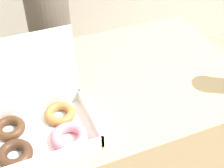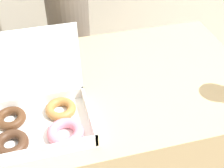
# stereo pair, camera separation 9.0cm
# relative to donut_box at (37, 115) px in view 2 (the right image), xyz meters

# --- Properties ---
(table) EXTENTS (1.03, 0.65, 0.70)m
(table) POSITION_rel_donut_box_xyz_m (0.27, 0.15, -0.39)
(table) COLOR tan
(table) RESTS_ON ground_plane
(donut_box) EXTENTS (0.32, 0.27, 0.27)m
(donut_box) POSITION_rel_donut_box_xyz_m (0.00, 0.00, 0.00)
(donut_box) COLOR white
(donut_box) RESTS_ON table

